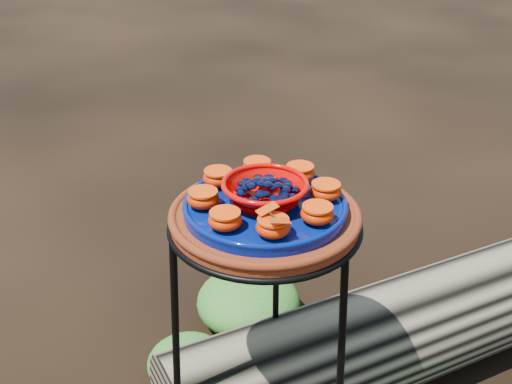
# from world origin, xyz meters

# --- Properties ---
(plant_stand) EXTENTS (0.44, 0.44, 0.70)m
(plant_stand) POSITION_xyz_m (0.00, 0.00, 0.35)
(plant_stand) COLOR black
(plant_stand) RESTS_ON ground
(terracotta_saucer) EXTENTS (0.39, 0.39, 0.03)m
(terracotta_saucer) POSITION_xyz_m (0.00, 0.00, 0.72)
(terracotta_saucer) COLOR #5E2B10
(terracotta_saucer) RESTS_ON plant_stand
(cobalt_plate) EXTENTS (0.33, 0.33, 0.02)m
(cobalt_plate) POSITION_xyz_m (0.00, 0.00, 0.74)
(cobalt_plate) COLOR #060F3F
(cobalt_plate) RESTS_ON terracotta_saucer
(red_bowl) EXTENTS (0.17, 0.17, 0.05)m
(red_bowl) POSITION_xyz_m (0.00, 0.00, 0.78)
(red_bowl) COLOR #C90300
(red_bowl) RESTS_ON cobalt_plate
(glass_gems) EXTENTS (0.13, 0.13, 0.02)m
(glass_gems) POSITION_xyz_m (0.00, 0.00, 0.81)
(glass_gems) COLOR black
(glass_gems) RESTS_ON red_bowl
(orange_half_0) EXTENTS (0.06, 0.06, 0.04)m
(orange_half_0) POSITION_xyz_m (0.03, -0.12, 0.77)
(orange_half_0) COLOR #B22E00
(orange_half_0) RESTS_ON cobalt_plate
(orange_half_1) EXTENTS (0.06, 0.06, 0.04)m
(orange_half_1) POSITION_xyz_m (0.11, -0.06, 0.77)
(orange_half_1) COLOR #B22E00
(orange_half_1) RESTS_ON cobalt_plate
(orange_half_2) EXTENTS (0.06, 0.06, 0.04)m
(orange_half_2) POSITION_xyz_m (0.12, 0.04, 0.77)
(orange_half_2) COLOR #B22E00
(orange_half_2) RESTS_ON cobalt_plate
(orange_half_3) EXTENTS (0.06, 0.06, 0.04)m
(orange_half_3) POSITION_xyz_m (0.06, 0.11, 0.77)
(orange_half_3) COLOR #B22E00
(orange_half_3) RESTS_ON cobalt_plate
(orange_half_4) EXTENTS (0.06, 0.06, 0.04)m
(orange_half_4) POSITION_xyz_m (-0.04, 0.12, 0.77)
(orange_half_4) COLOR #B22E00
(orange_half_4) RESTS_ON cobalt_plate
(orange_half_5) EXTENTS (0.06, 0.06, 0.04)m
(orange_half_5) POSITION_xyz_m (-0.11, 0.06, 0.77)
(orange_half_5) COLOR #B22E00
(orange_half_5) RESTS_ON cobalt_plate
(orange_half_6) EXTENTS (0.06, 0.06, 0.04)m
(orange_half_6) POSITION_xyz_m (-0.12, -0.04, 0.77)
(orange_half_6) COLOR #B22E00
(orange_half_6) RESTS_ON cobalt_plate
(orange_half_7) EXTENTS (0.06, 0.06, 0.04)m
(orange_half_7) POSITION_xyz_m (-0.06, -0.11, 0.77)
(orange_half_7) COLOR #B22E00
(orange_half_7) RESTS_ON cobalt_plate
(butterfly) EXTENTS (0.10, 0.09, 0.02)m
(butterfly) POSITION_xyz_m (0.03, -0.12, 0.80)
(butterfly) COLOR #C23808
(butterfly) RESTS_ON orange_half_0
(driftwood_log) EXTENTS (1.59, 1.32, 0.31)m
(driftwood_log) POSITION_xyz_m (0.44, 0.44, 0.15)
(driftwood_log) COLOR black
(driftwood_log) RESTS_ON ground
(foliage_left) EXTENTS (0.24, 0.24, 0.12)m
(foliage_left) POSITION_xyz_m (-0.26, 0.25, 0.06)
(foliage_left) COLOR #275C1C
(foliage_left) RESTS_ON ground
(foliage_back) EXTENTS (0.34, 0.34, 0.17)m
(foliage_back) POSITION_xyz_m (-0.13, 0.53, 0.08)
(foliage_back) COLOR #275C1C
(foliage_back) RESTS_ON ground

